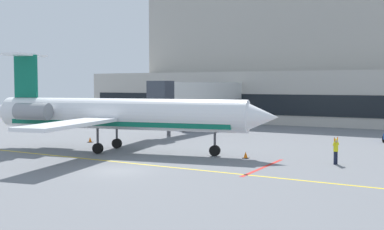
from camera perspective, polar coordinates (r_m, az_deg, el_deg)
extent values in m
cube|color=slate|center=(32.81, -8.98, -6.75)|extent=(120.00, 120.00, 0.10)
cube|color=yellow|center=(35.10, -6.02, -5.95)|extent=(108.00, 0.24, 0.01)
cube|color=red|center=(34.06, 8.64, -6.27)|extent=(0.30, 8.00, 0.01)
cube|color=#B7B2A8|center=(74.71, 13.05, 2.10)|extent=(71.91, 12.80, 7.81)
cube|color=#A8A49A|center=(80.11, 9.49, 9.83)|extent=(42.47, 8.96, 13.35)
cube|color=black|center=(68.58, 11.53, 1.19)|extent=(69.04, 0.12, 2.99)
cube|color=silver|center=(62.19, 1.75, 2.87)|extent=(1.40, 20.33, 2.40)
cube|color=#2D333D|center=(52.63, -3.84, 2.71)|extent=(2.40, 2.00, 2.64)
cylinder|color=#4C4C51|center=(70.10, 5.01, 0.43)|extent=(0.44, 0.44, 3.77)
cylinder|color=#4C4C51|center=(54.20, -2.84, -0.52)|extent=(0.44, 0.44, 3.77)
cylinder|color=white|center=(41.69, -8.81, 0.13)|extent=(22.96, 7.11, 2.71)
cube|color=#0C664C|center=(41.74, -8.80, -0.89)|extent=(20.66, 6.40, 0.49)
cone|color=white|center=(37.76, 8.20, -0.23)|extent=(3.44, 3.18, 2.65)
cone|color=white|center=(48.73, -22.21, 0.41)|extent=(3.90, 2.94, 2.30)
cube|color=white|center=(47.88, -6.26, 0.13)|extent=(4.74, 10.51, 0.28)
cube|color=white|center=(36.58, -14.58, -1.08)|extent=(4.74, 10.51, 0.28)
cylinder|color=gray|center=(47.21, -15.59, 0.70)|extent=(3.48, 2.09, 1.49)
cylinder|color=gray|center=(43.73, -18.69, 0.41)|extent=(3.48, 2.09, 1.49)
cube|color=#0C664C|center=(46.75, -19.45, 4.43)|extent=(2.44, 0.71, 3.95)
cube|color=white|center=(46.82, -19.50, 6.85)|extent=(2.70, 4.62, 0.20)
cylinder|color=#3F3F44|center=(38.73, 2.78, -2.89)|extent=(0.20, 0.20, 1.51)
cylinder|color=black|center=(38.86, 2.77, -4.33)|extent=(0.95, 0.52, 0.90)
cylinder|color=#3F3F44|center=(43.93, -9.09, -2.15)|extent=(0.20, 0.20, 1.51)
cylinder|color=black|center=(44.04, -9.07, -3.42)|extent=(0.95, 0.52, 0.90)
cylinder|color=#3F3F44|center=(40.84, -11.34, -2.62)|extent=(0.20, 0.20, 1.51)
cylinder|color=black|center=(40.96, -11.32, -3.98)|extent=(0.95, 0.52, 0.90)
cube|color=#1E4CB2|center=(59.85, -0.84, -1.28)|extent=(3.44, 2.93, 0.65)
cube|color=#1A4197|center=(59.01, -0.44, -0.35)|extent=(1.78, 1.83, 1.40)
cylinder|color=black|center=(59.31, 0.31, -1.64)|extent=(0.74, 0.60, 0.70)
cylinder|color=black|center=(58.56, -1.00, -1.71)|extent=(0.74, 0.60, 0.70)
cylinder|color=black|center=(61.19, -0.69, -1.47)|extent=(0.74, 0.60, 0.70)
cylinder|color=black|center=(60.47, -1.97, -1.54)|extent=(0.74, 0.60, 0.70)
cylinder|color=black|center=(51.74, 22.23, -2.70)|extent=(0.36, 0.73, 0.70)
cylinder|color=#191E33|center=(36.36, 16.89, -5.00)|extent=(0.18, 0.18, 0.95)
cylinder|color=#191E33|center=(36.53, 17.05, -4.96)|extent=(0.18, 0.18, 0.95)
cylinder|color=yellow|center=(36.34, 16.99, -3.74)|extent=(0.34, 0.34, 0.65)
sphere|color=tan|center=(36.28, 17.01, -3.04)|extent=(0.24, 0.24, 0.24)
cylinder|color=yellow|center=(36.10, 16.82, -3.16)|extent=(0.21, 0.40, 0.50)
cylinder|color=#F2590C|center=(36.08, 16.83, -2.82)|extent=(0.06, 0.06, 0.28)
cylinder|color=yellow|center=(36.48, 17.19, -3.10)|extent=(0.21, 0.40, 0.50)
cylinder|color=#F2590C|center=(36.45, 17.19, -2.76)|extent=(0.06, 0.06, 0.28)
cone|color=orange|center=(49.09, -12.22, -2.93)|extent=(0.36, 0.36, 0.55)
cube|color=black|center=(49.12, -12.21, -3.23)|extent=(0.47, 0.47, 0.04)
cone|color=orange|center=(37.91, 6.51, -4.82)|extent=(0.36, 0.36, 0.55)
cube|color=black|center=(37.95, 6.50, -5.20)|extent=(0.47, 0.47, 0.04)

